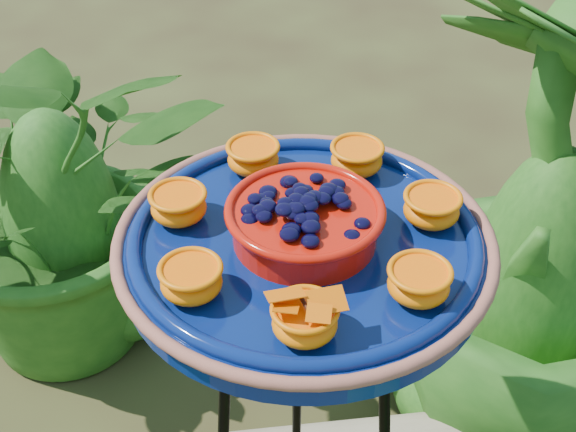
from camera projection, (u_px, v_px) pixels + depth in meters
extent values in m
torus|color=black|center=(304.00, 270.00, 1.04)|extent=(0.32, 0.32, 0.02)
cylinder|color=black|center=(297.00, 403.00, 1.43)|extent=(0.04, 0.09, 0.90)
cylinder|color=#071855|center=(304.00, 251.00, 1.02)|extent=(0.56, 0.56, 0.04)
torus|color=#9B5946|center=(305.00, 240.00, 1.01)|extent=(0.48, 0.48, 0.02)
torus|color=#071855|center=(305.00, 237.00, 1.00)|extent=(0.45, 0.45, 0.02)
cylinder|color=#B61206|center=(305.00, 224.00, 0.99)|extent=(0.22, 0.22, 0.05)
torus|color=#B61206|center=(305.00, 210.00, 0.98)|extent=(0.20, 0.20, 0.01)
ellipsoid|color=black|center=(305.00, 206.00, 0.97)|extent=(0.16, 0.16, 0.03)
ellipsoid|color=#FF7002|center=(431.00, 211.00, 1.02)|extent=(0.07, 0.07, 0.04)
cylinder|color=orange|center=(433.00, 199.00, 1.01)|extent=(0.07, 0.07, 0.01)
ellipsoid|color=#FF7002|center=(357.00, 161.00, 1.11)|extent=(0.07, 0.07, 0.04)
cylinder|color=orange|center=(357.00, 150.00, 1.10)|extent=(0.07, 0.07, 0.01)
ellipsoid|color=#FF7002|center=(253.00, 160.00, 1.11)|extent=(0.07, 0.07, 0.04)
cylinder|color=orange|center=(253.00, 149.00, 1.10)|extent=(0.07, 0.07, 0.01)
ellipsoid|color=#FF7002|center=(179.00, 208.00, 1.03)|extent=(0.07, 0.07, 0.04)
cylinder|color=orange|center=(178.00, 197.00, 1.02)|extent=(0.07, 0.07, 0.01)
ellipsoid|color=#FF7002|center=(191.00, 282.00, 0.91)|extent=(0.07, 0.07, 0.04)
cylinder|color=orange|center=(190.00, 271.00, 0.90)|extent=(0.07, 0.07, 0.01)
ellipsoid|color=#FF7002|center=(305.00, 323.00, 0.86)|extent=(0.07, 0.07, 0.04)
cylinder|color=orange|center=(305.00, 311.00, 0.85)|extent=(0.07, 0.07, 0.01)
ellipsoid|color=#FF7002|center=(418.00, 285.00, 0.91)|extent=(0.07, 0.07, 0.04)
cylinder|color=orange|center=(420.00, 273.00, 0.90)|extent=(0.07, 0.07, 0.01)
cylinder|color=black|center=(305.00, 304.00, 0.85)|extent=(0.02, 0.03, 0.00)
cube|color=#FF6105|center=(285.00, 294.00, 0.85)|extent=(0.05, 0.04, 0.01)
cube|color=#FF6105|center=(327.00, 300.00, 0.84)|extent=(0.05, 0.04, 0.01)
imported|color=#1D4D14|center=(57.00, 191.00, 1.93)|extent=(1.01, 0.94, 0.92)
imported|color=#1D4D14|center=(545.00, 238.00, 1.62)|extent=(0.88, 0.88, 1.13)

